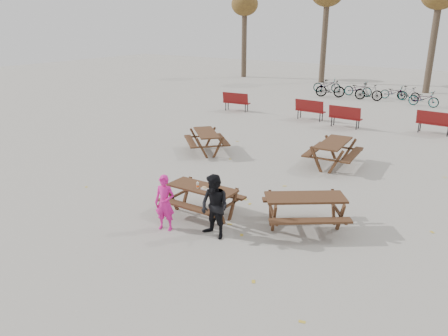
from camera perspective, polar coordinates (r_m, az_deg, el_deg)
The scene contains 13 objects.
ground at distance 11.44m, azimuth -2.81°, elevation -6.10°, with size 80.00×80.00×0.00m, color gray.
main_picnic_table at distance 11.20m, azimuth -2.85°, elevation -3.38°, with size 1.80×1.45×0.78m.
food_tray at distance 10.96m, azimuth -2.54°, elevation -2.74°, with size 0.18×0.11×0.04m, color silver.
bread_roll at distance 10.94m, azimuth -2.55°, elevation -2.53°, with size 0.14×0.06×0.05m, color tan.
soda_bottle at distance 11.04m, azimuth -3.45°, elevation -2.29°, with size 0.07×0.07×0.17m.
child at distance 10.50m, azimuth -7.74°, elevation -4.52°, with size 0.50×0.33×1.37m, color #DB1B8B.
adult at distance 10.01m, azimuth -1.24°, elevation -5.08°, with size 0.74×0.58×1.52m, color black.
picnic_table_east at distance 10.78m, azimuth 10.47°, elevation -5.67°, with size 1.89×1.52×0.81m, color #351D13, non-canonical shape.
picnic_table_north at distance 16.64m, azimuth -2.31°, elevation 3.42°, with size 1.82×1.47×0.79m, color #351D13, non-canonical shape.
picnic_table_far at distance 15.47m, azimuth 14.06°, elevation 1.80°, with size 1.99×1.60×0.86m, color #351D13, non-canonical shape.
park_bench_row at distance 22.10m, azimuth 13.18°, elevation 7.15°, with size 11.56×1.56×1.03m.
bicycle_row at distance 29.77m, azimuth 18.10°, elevation 9.59°, with size 8.50×2.97×1.11m.
fallen_leaves at distance 13.14m, azimuth 5.47°, elevation -2.75°, with size 11.00×11.00×0.01m, color gold, non-canonical shape.
Camera 1 is at (6.23, -8.29, 4.83)m, focal length 35.00 mm.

